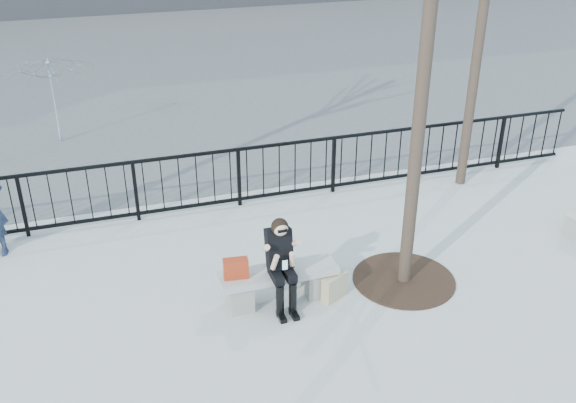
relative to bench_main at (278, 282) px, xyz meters
name	(u,v)px	position (x,y,z in m)	size (l,w,h in m)	color
ground	(279,300)	(0.00, 0.00, -0.30)	(120.00, 120.00, 0.00)	#A2A39D
street_surface	(147,52)	(0.00, 15.00, -0.30)	(60.00, 23.00, 0.01)	#474747
railing	(228,179)	(0.00, 3.00, 0.25)	(14.00, 0.06, 1.10)	black
tree_grate	(404,279)	(1.90, -0.10, -0.29)	(1.50, 1.50, 0.02)	black
bench_main	(278,282)	(0.00, 0.00, 0.00)	(1.65, 0.46, 0.49)	gray
seated_woman	(282,265)	(0.00, -0.16, 0.37)	(0.50, 0.64, 1.34)	black
handbag	(236,268)	(-0.59, 0.02, 0.33)	(0.33, 0.16, 0.27)	#982B12
shopping_bag	(334,287)	(0.76, -0.20, -0.11)	(0.40, 0.15, 0.38)	beige
vendor_umbrella	(55,101)	(-2.84, 7.23, 0.65)	(2.07, 2.12, 1.90)	gold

